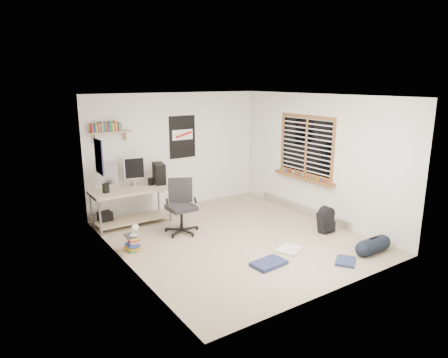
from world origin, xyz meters
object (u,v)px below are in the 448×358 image
desk (132,206)px  backpack (326,222)px  office_chair (181,207)px  duffel_bag (373,245)px  book_stack (132,243)px

desk → backpack: (2.83, -2.40, -0.16)m
office_chair → backpack: 2.69m
office_chair → duffel_bag: bearing=-25.1°
backpack → desk: bearing=142.6°
duffel_bag → book_stack: size_ratio=1.22×
office_chair → backpack: office_chair is taller
desk → book_stack: 1.32m
office_chair → backpack: bearing=-9.0°
office_chair → duffel_bag: office_chair is taller
office_chair → book_stack: size_ratio=2.38×
duffel_bag → book_stack: bearing=144.8°
duffel_bag → book_stack: duffel_bag is taller
desk → duffel_bag: (2.77, -3.48, -0.22)m
book_stack → desk: bearing=69.1°
desk → office_chair: (0.60, -0.93, 0.12)m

